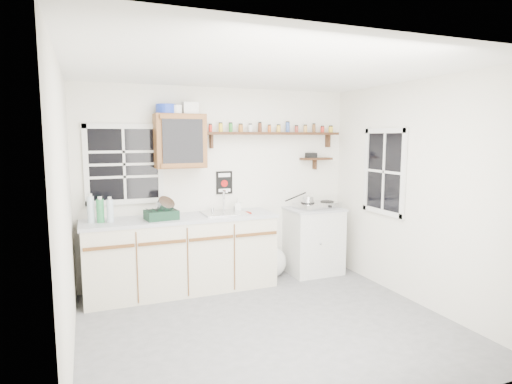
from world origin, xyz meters
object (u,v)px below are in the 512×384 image
(right_cabinet, at_px, (314,240))
(upper_cabinet, at_px, (180,141))
(main_cabinet, at_px, (182,254))
(spice_shelf, at_px, (274,133))
(dish_rack, at_px, (162,212))
(hotplate, at_px, (317,205))

(right_cabinet, relative_size, upper_cabinet, 1.40)
(main_cabinet, xyz_separation_m, upper_cabinet, (0.03, 0.14, 1.36))
(spice_shelf, bearing_deg, right_cabinet, -19.55)
(main_cabinet, bearing_deg, upper_cabinet, 76.32)
(right_cabinet, bearing_deg, main_cabinet, -179.21)
(main_cabinet, height_order, spice_shelf, spice_shelf)
(upper_cabinet, distance_m, dish_rack, 0.89)
(right_cabinet, distance_m, dish_rack, 2.14)
(right_cabinet, relative_size, spice_shelf, 0.48)
(hotplate, bearing_deg, right_cabinet, 145.40)
(right_cabinet, bearing_deg, spice_shelf, 160.45)
(main_cabinet, bearing_deg, spice_shelf, 9.25)
(main_cabinet, relative_size, right_cabinet, 2.54)
(hotplate, bearing_deg, dish_rack, 174.05)
(upper_cabinet, distance_m, hotplate, 2.04)
(upper_cabinet, bearing_deg, main_cabinet, -103.68)
(right_cabinet, height_order, upper_cabinet, upper_cabinet)
(right_cabinet, bearing_deg, upper_cabinet, 176.24)
(main_cabinet, bearing_deg, hotplate, 0.17)
(spice_shelf, distance_m, dish_rack, 1.82)
(right_cabinet, xyz_separation_m, spice_shelf, (-0.53, 0.19, 1.47))
(main_cabinet, distance_m, right_cabinet, 1.84)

